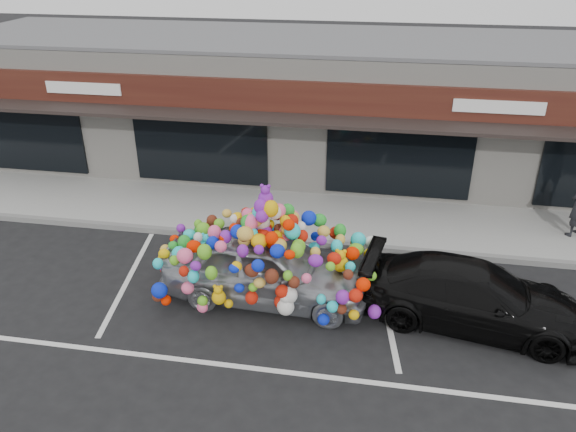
# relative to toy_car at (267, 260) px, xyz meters

# --- Properties ---
(ground) EXTENTS (90.00, 90.00, 0.00)m
(ground) POSITION_rel_toy_car_xyz_m (-0.21, -0.05, -0.96)
(ground) COLOR black
(ground) RESTS_ON ground
(shop_building) EXTENTS (24.00, 7.20, 4.31)m
(shop_building) POSITION_rel_toy_car_xyz_m (-0.21, 8.39, 1.20)
(shop_building) COLOR beige
(shop_building) RESTS_ON ground
(sidewalk) EXTENTS (26.00, 3.00, 0.15)m
(sidewalk) POSITION_rel_toy_car_xyz_m (-0.21, 3.95, -0.89)
(sidewalk) COLOR #989893
(sidewalk) RESTS_ON ground
(kerb) EXTENTS (26.00, 0.18, 0.16)m
(kerb) POSITION_rel_toy_car_xyz_m (-0.21, 2.45, -0.89)
(kerb) COLOR slate
(kerb) RESTS_ON ground
(parking_stripe_left) EXTENTS (0.73, 4.37, 0.01)m
(parking_stripe_left) POSITION_rel_toy_car_xyz_m (-3.41, 0.15, -0.96)
(parking_stripe_left) COLOR silver
(parking_stripe_left) RESTS_ON ground
(parking_stripe_mid) EXTENTS (0.73, 4.37, 0.01)m
(parking_stripe_mid) POSITION_rel_toy_car_xyz_m (2.59, 0.15, -0.96)
(parking_stripe_mid) COLOR silver
(parking_stripe_mid) RESTS_ON ground
(lane_line) EXTENTS (14.00, 0.12, 0.01)m
(lane_line) POSITION_rel_toy_car_xyz_m (1.79, -2.35, -0.96)
(lane_line) COLOR silver
(lane_line) RESTS_ON ground
(toy_car) EXTENTS (3.30, 4.96, 2.84)m
(toy_car) POSITION_rel_toy_car_xyz_m (0.00, 0.00, 0.00)
(toy_car) COLOR #94999E
(toy_car) RESTS_ON ground
(black_sedan) EXTENTS (2.58, 4.80, 1.32)m
(black_sedan) POSITION_rel_toy_car_xyz_m (4.35, -0.19, -0.30)
(black_sedan) COLOR black
(black_sedan) RESTS_ON ground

